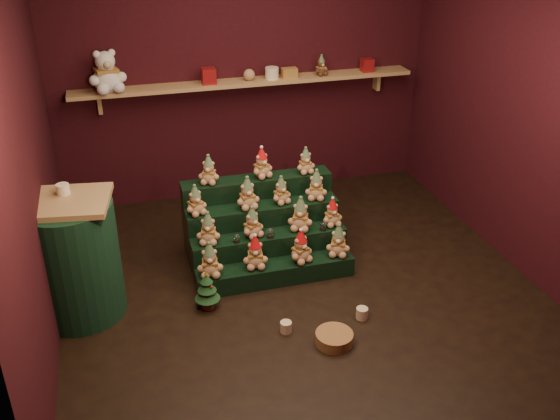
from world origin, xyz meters
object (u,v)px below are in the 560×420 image
object	(u,v)px
side_table	(74,258)
riser_tier_front	(276,273)
snow_globe_b	(270,233)
mug_right	(362,313)
mug_left	(286,327)
mini_christmas_tree	(207,290)
white_bear	(105,66)
brown_bear	(321,65)
wicker_basket	(334,338)
snow_globe_c	(323,226)
snow_globe_a	(237,238)

from	to	relation	value
side_table	riser_tier_front	bearing A→B (deg)	8.40
riser_tier_front	snow_globe_b	xyz separation A→B (m)	(-0.01, 0.16, 0.32)
riser_tier_front	mug_right	world-z (taller)	riser_tier_front
mug_left	snow_globe_b	bearing A→B (deg)	83.06
mug_left	mini_christmas_tree	bearing A→B (deg)	138.10
mug_right	white_bear	distance (m)	3.37
mini_christmas_tree	brown_bear	size ratio (longest dim) A/B	1.68
riser_tier_front	brown_bear	world-z (taller)	brown_bear
riser_tier_front	wicker_basket	distance (m)	0.96
side_table	mini_christmas_tree	world-z (taller)	side_table
side_table	mini_christmas_tree	xyz separation A→B (m)	(1.00, -0.24, -0.33)
riser_tier_front	snow_globe_c	xyz separation A→B (m)	(0.49, 0.16, 0.31)
snow_globe_b	brown_bear	world-z (taller)	brown_bear
mini_christmas_tree	wicker_basket	world-z (taller)	mini_christmas_tree
mini_christmas_tree	brown_bear	bearing A→B (deg)	50.31
snow_globe_c	mug_left	bearing A→B (deg)	-124.75
white_bear	brown_bear	bearing A→B (deg)	-12.56
side_table	mug_left	distance (m)	1.75
snow_globe_b	mug_left	distance (m)	0.94
mug_right	wicker_basket	bearing A→B (deg)	-144.52
snow_globe_a	mug_right	bearing A→B (deg)	-45.91
riser_tier_front	white_bear	bearing A→B (deg)	124.89
snow_globe_a	wicker_basket	distance (m)	1.26
riser_tier_front	brown_bear	xyz separation A→B (m)	(0.98, 1.74, 1.34)
side_table	white_bear	world-z (taller)	white_bear
mug_right	snow_globe_b	bearing A→B (deg)	121.80
snow_globe_b	mini_christmas_tree	bearing A→B (deg)	-149.12
riser_tier_front	snow_globe_a	world-z (taller)	snow_globe_a
riser_tier_front	snow_globe_b	world-z (taller)	snow_globe_b
wicker_basket	mug_right	bearing A→B (deg)	35.48
mini_christmas_tree	white_bear	size ratio (longest dim) A/B	0.69
snow_globe_a	snow_globe_b	xyz separation A→B (m)	(0.30, -0.00, 0.01)
snow_globe_a	white_bear	bearing A→B (deg)	119.86
snow_globe_b	riser_tier_front	bearing A→B (deg)	-87.94
snow_globe_b	snow_globe_c	world-z (taller)	snow_globe_b
snow_globe_a	brown_bear	world-z (taller)	brown_bear
snow_globe_b	white_bear	distance (m)	2.31
snow_globe_a	brown_bear	bearing A→B (deg)	50.77
side_table	snow_globe_b	bearing A→B (deg)	13.98
side_table	wicker_basket	size ratio (longest dim) A/B	3.53
riser_tier_front	side_table	world-z (taller)	side_table
snow_globe_b	mug_left	xyz separation A→B (m)	(-0.10, -0.86, -0.36)
snow_globe_c	brown_bear	xyz separation A→B (m)	(0.50, 1.58, 1.02)
riser_tier_front	mini_christmas_tree	world-z (taller)	mini_christmas_tree
mug_right	brown_bear	xyz separation A→B (m)	(0.46, 2.44, 1.38)
snow_globe_a	side_table	bearing A→B (deg)	-173.82
snow_globe_a	mini_christmas_tree	xyz separation A→B (m)	(-0.34, -0.38, -0.23)
mug_left	riser_tier_front	bearing A→B (deg)	81.03
brown_bear	snow_globe_a	bearing A→B (deg)	-142.37
snow_globe_b	brown_bear	bearing A→B (deg)	57.94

